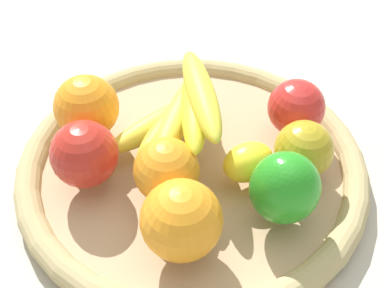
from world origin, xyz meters
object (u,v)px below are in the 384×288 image
banana_bunch (182,110)px  orange_0 (181,220)px  orange_1 (166,170)px  bell_pepper (285,188)px  apple_0 (304,150)px  lemon_0 (248,162)px  apple_2 (84,154)px  apple_1 (296,108)px  orange_2 (87,107)px

banana_bunch → orange_0: size_ratio=2.07×
orange_0 → banana_bunch: bearing=-81.7°
banana_bunch → orange_0: (-0.02, 0.16, -0.00)m
orange_1 → bell_pepper: 0.13m
apple_0 → lemon_0: size_ratio=1.11×
banana_bunch → lemon_0: (-0.08, 0.05, -0.02)m
apple_2 → apple_1: size_ratio=1.08×
apple_2 → lemon_0: (-0.18, -0.03, -0.02)m
apple_2 → lemon_0: apple_2 is taller
bell_pepper → orange_0: bearing=-155.6°
apple_1 → lemon_0: size_ratio=1.16×
orange_0 → lemon_0: size_ratio=1.35×
bell_pepper → lemon_0: bell_pepper is taller
apple_1 → apple_2: bearing=26.2°
apple_2 → bell_pepper: (-0.22, 0.02, 0.00)m
orange_0 → orange_1: bearing=-68.5°
banana_bunch → orange_2: banana_bunch is taller
orange_1 → orange_2: size_ratio=0.91×
apple_0 → lemon_0: apple_0 is taller
apple_0 → apple_1: 0.07m
banana_bunch → orange_2: bearing=1.6°
apple_0 → banana_bunch: bearing=-13.8°
apple_2 → banana_bunch: banana_bunch is taller
bell_pepper → orange_2: bell_pepper is taller
orange_1 → orange_2: (0.12, -0.09, 0.00)m
apple_0 → lemon_0: (0.06, 0.02, -0.01)m
bell_pepper → orange_0: (0.10, 0.05, -0.00)m
orange_1 → apple_2: (0.10, -0.01, 0.00)m
orange_1 → apple_0: (-0.15, -0.06, -0.00)m
lemon_0 → banana_bunch: bearing=-32.1°
orange_1 → lemon_0: size_ratio=1.19×
orange_1 → apple_0: 0.16m
apple_0 → lemon_0: bearing=15.5°
banana_bunch → lemon_0: bearing=147.9°
apple_0 → orange_2: orange_2 is taller
apple_2 → apple_1: (-0.24, -0.12, -0.00)m
apple_0 → apple_1: size_ratio=0.96×
apple_0 → orange_2: bearing=-7.0°
orange_1 → lemon_0: 0.10m
bell_pepper → orange_0: size_ratio=1.03×
banana_bunch → apple_0: size_ratio=2.51×
apple_2 → apple_0: size_ratio=1.13×
orange_0 → apple_1: (-0.12, -0.20, -0.01)m
bell_pepper → orange_0: 0.11m
orange_0 → orange_2: bearing=-47.8°
apple_2 → orange_2: (0.02, -0.08, 0.00)m
orange_0 → lemon_0: orange_0 is taller
banana_bunch → apple_0: 0.15m
orange_1 → banana_bunch: size_ratio=0.43×
banana_bunch → lemon_0: 0.10m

